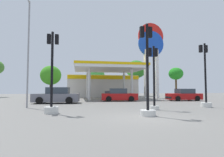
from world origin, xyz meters
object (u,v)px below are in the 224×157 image
at_px(car_2, 119,95).
at_px(traffic_signal_2, 52,88).
at_px(station_pole_sign, 151,51).
at_px(tree_3, 136,69).
at_px(traffic_signal_0, 154,81).
at_px(tree_4, 176,74).
at_px(traffic_signal_3, 205,87).
at_px(car_1, 184,95).
at_px(traffic_signal_1, 147,84).
at_px(tree_1, 51,75).
at_px(corner_streetlamp, 28,43).
at_px(car_0, 57,96).
at_px(tree_2, 96,76).

distance_m(car_2, traffic_signal_2, 11.14).
distance_m(station_pole_sign, tree_3, 8.28).
relative_size(traffic_signal_0, traffic_signal_2, 0.91).
bearing_deg(tree_4, traffic_signal_3, -114.87).
xyz_separation_m(car_1, traffic_signal_2, (-13.75, -8.73, 0.79)).
bearing_deg(traffic_signal_1, traffic_signal_3, 29.12).
xyz_separation_m(traffic_signal_0, tree_3, (6.06, 22.03, 3.23)).
bearing_deg(car_2, tree_1, 125.62).
height_order(traffic_signal_2, tree_4, tree_4).
bearing_deg(traffic_signal_0, tree_4, 56.76).
height_order(car_2, corner_streetlamp, corner_streetlamp).
distance_m(car_0, corner_streetlamp, 6.04).
relative_size(traffic_signal_1, tree_3, 0.70).
bearing_deg(tree_3, car_2, -115.78).
distance_m(car_1, traffic_signal_3, 7.85).
bearing_deg(tree_4, traffic_signal_0, -123.24).
height_order(traffic_signal_1, tree_2, tree_2).
bearing_deg(corner_streetlamp, traffic_signal_1, -35.99).
distance_m(car_2, tree_4, 19.84).
distance_m(car_2, traffic_signal_1, 11.30).
bearing_deg(corner_streetlamp, traffic_signal_2, -56.72).
distance_m(station_pole_sign, corner_streetlamp, 18.47).
bearing_deg(car_0, tree_4, 34.92).
bearing_deg(car_1, traffic_signal_1, -129.53).
height_order(station_pole_sign, traffic_signal_1, station_pole_sign).
distance_m(car_2, tree_1, 16.05).
xyz_separation_m(car_1, traffic_signal_3, (-2.78, -7.29, 0.93)).
xyz_separation_m(traffic_signal_1, traffic_signal_3, (5.98, 3.33, -0.06)).
distance_m(tree_2, corner_streetlamp, 20.55).
bearing_deg(car_1, station_pole_sign, 104.58).
relative_size(car_1, traffic_signal_1, 0.82).
bearing_deg(traffic_signal_3, car_1, 69.12).
bearing_deg(traffic_signal_1, car_0, 120.38).
height_order(traffic_signal_1, tree_1, tree_1).
xyz_separation_m(car_0, traffic_signal_1, (5.51, -9.40, 0.92)).
bearing_deg(traffic_signal_3, tree_3, 85.85).
bearing_deg(tree_1, tree_3, 2.04).
bearing_deg(traffic_signal_1, tree_4, 57.09).
bearing_deg(tree_2, traffic_signal_3, -73.72).
distance_m(car_2, corner_streetlamp, 10.98).
relative_size(car_0, car_1, 1.13).
relative_size(tree_1, tree_2, 1.01).
xyz_separation_m(traffic_signal_0, traffic_signal_1, (-1.47, -2.54, -0.27)).
relative_size(traffic_signal_3, tree_1, 0.90).
distance_m(car_1, tree_1, 21.75).
height_order(traffic_signal_2, traffic_signal_3, traffic_signal_3).
bearing_deg(tree_3, traffic_signal_1, -107.03).
bearing_deg(station_pole_sign, tree_4, 42.21).
distance_m(tree_1, tree_3, 15.70).
distance_m(car_2, tree_3, 15.50).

